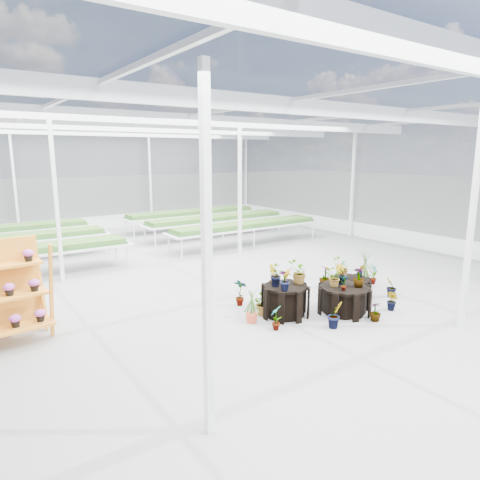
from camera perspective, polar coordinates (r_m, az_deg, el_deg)
ground_plane at (r=10.46m, az=-1.09°, el=-8.01°), size 24.00×24.00×0.00m
greenhouse_shell at (r=9.94m, az=-1.14°, el=4.32°), size 18.00×24.00×4.50m
steel_frame at (r=9.94m, az=-1.14°, el=4.32°), size 18.00×24.00×4.50m
nursery_benches at (r=16.64m, az=-14.96°, el=0.44°), size 16.00×7.00×0.84m
plinth_tall at (r=9.44m, az=6.05°, el=-8.05°), size 1.10×1.10×0.69m
plinth_mid at (r=9.85m, az=13.70°, el=-7.72°), size 1.49×1.49×0.60m
plinth_low at (r=11.03m, az=14.45°, el=-6.11°), size 1.29×1.29×0.45m
nursery_plants at (r=10.18m, az=10.14°, el=-5.60°), size 4.67×2.91×1.21m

